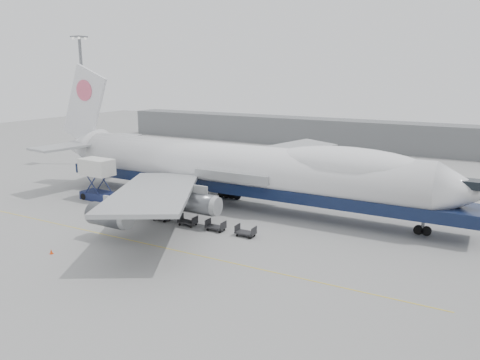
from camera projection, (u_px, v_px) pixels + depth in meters
The scene contains 13 objects.
ground at pixel (189, 230), 56.55m from camera, with size 260.00×260.00×0.00m, color gray.
apron_line at pixel (157, 246), 51.43m from camera, with size 60.00×0.15×0.01m, color gold.
hangar at pixel (313, 132), 120.11m from camera, with size 110.00×8.00×7.00m, color slate.
floodlight_mast at pixel (83, 94), 93.53m from camera, with size 2.40×2.40×25.43m.
airliner at pixel (241, 168), 65.19m from camera, with size 67.00×55.30×19.98m.
catering_truck at pixel (98, 177), 69.27m from camera, with size 5.60×4.04×6.20m.
traffic_cone at pixel (51, 252), 49.23m from camera, with size 0.36×0.36×0.53m.
dolly_0 at pixel (114, 208), 64.03m from camera, with size 2.30×1.35×1.30m.
dolly_1 at pixel (137, 212), 62.09m from camera, with size 2.30×1.35×1.30m.
dolly_2 at pixel (162, 217), 60.16m from camera, with size 2.30×1.35×1.30m.
dolly_3 at pixel (188, 221), 58.23m from camera, with size 2.30×1.35×1.30m.
dolly_4 at pixel (216, 227), 56.30m from camera, with size 2.30×1.35×1.30m.
dolly_5 at pixel (246, 232), 54.36m from camera, with size 2.30×1.35×1.30m.
Camera 1 is at (31.41, -43.96, 18.83)m, focal length 35.00 mm.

